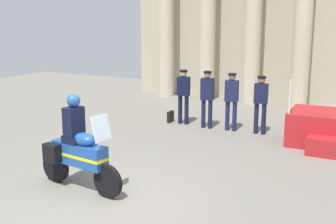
# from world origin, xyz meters

# --- Properties ---
(ground_plane) EXTENTS (28.00, 28.00, 0.00)m
(ground_plane) POSITION_xyz_m (0.00, 0.00, 0.00)
(ground_plane) COLOR gray
(officer_in_row_0) EXTENTS (0.40, 0.26, 1.71)m
(officer_in_row_0) POSITION_xyz_m (-0.86, 5.91, 1.01)
(officer_in_row_0) COLOR black
(officer_in_row_0) RESTS_ON ground_plane
(officer_in_row_1) EXTENTS (0.40, 0.26, 1.74)m
(officer_in_row_1) POSITION_xyz_m (-0.01, 5.76, 1.03)
(officer_in_row_1) COLOR #141938
(officer_in_row_1) RESTS_ON ground_plane
(officer_in_row_2) EXTENTS (0.40, 0.26, 1.72)m
(officer_in_row_2) POSITION_xyz_m (0.75, 5.79, 1.02)
(officer_in_row_2) COLOR #191E42
(officer_in_row_2) RESTS_ON ground_plane
(officer_in_row_3) EXTENTS (0.40, 0.26, 1.68)m
(officer_in_row_3) POSITION_xyz_m (1.62, 5.80, 1.00)
(officer_in_row_3) COLOR #141938
(officer_in_row_3) RESTS_ON ground_plane
(motorcycle_with_rider) EXTENTS (2.08, 0.75, 1.90)m
(motorcycle_with_rider) POSITION_xyz_m (-0.53, 0.18, 0.79)
(motorcycle_with_rider) COLOR black
(motorcycle_with_rider) RESTS_ON ground_plane
(briefcase_on_ground) EXTENTS (0.10, 0.32, 0.36)m
(briefcase_on_ground) POSITION_xyz_m (-1.31, 5.91, 0.18)
(briefcase_on_ground) COLOR black
(briefcase_on_ground) RESTS_ON ground_plane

